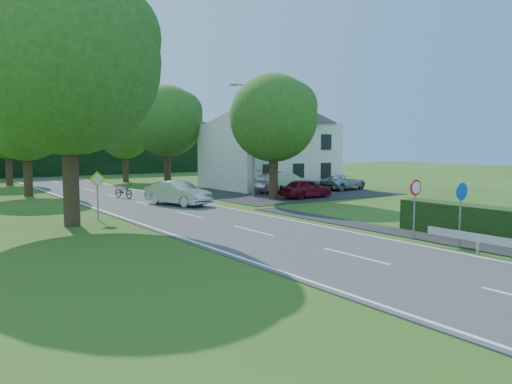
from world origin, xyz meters
TOP-DOWN VIEW (x-y plane):
  - road at (0.00, 20.00)m, footprint 7.00×80.00m
  - parking_pad at (12.00, 33.00)m, footprint 14.00×16.00m
  - line_edge_left at (-3.25, 20.00)m, footprint 0.12×80.00m
  - line_edge_right at (3.25, 20.00)m, footprint 0.12×80.00m
  - line_centre at (0.00, 20.00)m, footprint 0.12×80.00m
  - tree_main at (-6.00, 24.00)m, footprint 9.40×9.40m
  - tree_left_far at (-5.00, 40.00)m, footprint 7.00×7.00m
  - tree_right_far at (7.00, 42.00)m, footprint 7.40×7.40m
  - tree_left_back at (-4.50, 52.00)m, footprint 6.60×6.60m
  - tree_right_back at (6.00, 50.00)m, footprint 6.20×6.20m
  - tree_right_mid at (8.50, 28.00)m, footprint 7.00×7.00m
  - treeline_right at (8.00, 66.00)m, footprint 30.00×5.00m
  - house_white at (14.00, 36.00)m, footprint 10.60×8.40m
  - streetlight at (8.06, 30.00)m, footprint 2.03×0.18m
  - sign_roundabout at (4.30, 10.98)m, footprint 0.64×0.08m
  - sign_speed_limit at (4.30, 12.97)m, footprint 0.64×0.11m
  - sign_priority_left at (-4.50, 24.98)m, footprint 0.78×0.09m
  - moving_car at (1.44, 28.34)m, footprint 2.88×4.76m
  - motorcycle at (0.09, 34.17)m, footprint 1.14×2.03m
  - parked_car_red at (10.67, 27.10)m, footprint 3.88×1.58m
  - parked_car_silver_a at (11.89, 31.28)m, footprint 4.94×1.74m
  - parked_car_grey at (12.93, 31.66)m, footprint 5.30×4.14m
  - parked_car_silver_b at (17.55, 30.39)m, footprint 4.60×2.60m
  - parasol at (9.58, 30.37)m, footprint 2.80×2.83m

SIDE VIEW (x-z plane):
  - road at x=0.00m, z-range 0.00..0.04m
  - parking_pad at x=12.00m, z-range 0.00..0.04m
  - line_edge_left at x=-3.25m, z-range 0.04..0.05m
  - line_edge_right at x=3.25m, z-range 0.04..0.05m
  - line_centre at x=0.00m, z-range 0.04..0.05m
  - motorcycle at x=0.09m, z-range 0.04..1.05m
  - parked_car_silver_b at x=17.55m, z-range 0.04..1.25m
  - parked_car_red at x=10.67m, z-range 0.04..1.36m
  - parked_car_grey at x=12.93m, z-range 0.04..1.47m
  - moving_car at x=1.44m, z-range 0.04..1.52m
  - parked_car_silver_a at x=11.89m, z-range 0.04..1.67m
  - parasol at x=9.58m, z-range 0.04..2.08m
  - sign_roundabout at x=4.30m, z-range 0.49..2.86m
  - sign_priority_left at x=-4.50m, z-range 0.50..2.94m
  - sign_speed_limit at x=4.30m, z-range 0.58..2.95m
  - treeline_right at x=8.00m, z-range 0.00..7.00m
  - tree_right_back at x=6.00m, z-range 0.00..7.56m
  - tree_left_back at x=-4.50m, z-range 0.00..8.07m
  - tree_left_far at x=-5.00m, z-range 0.00..8.58m
  - tree_right_mid at x=8.50m, z-range 0.00..8.58m
  - house_white at x=14.00m, z-range 0.11..8.71m
  - streetlight at x=8.06m, z-range 0.46..8.46m
  - tree_right_far at x=7.00m, z-range 0.00..9.09m
  - tree_main at x=-6.00m, z-range 0.00..11.64m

